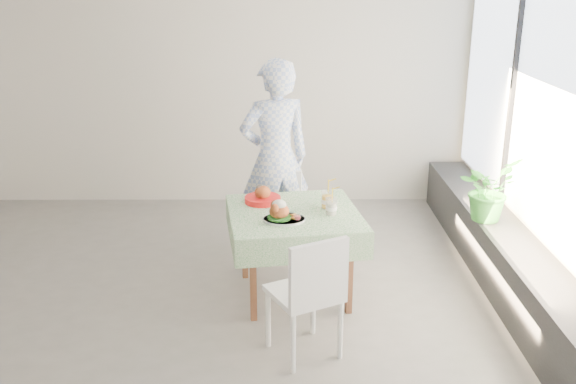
{
  "coord_description": "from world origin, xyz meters",
  "views": [
    {
      "loc": [
        0.91,
        -4.82,
        2.55
      ],
      "look_at": [
        0.93,
        0.11,
        0.9
      ],
      "focal_mm": 40.0,
      "sensor_mm": 36.0,
      "label": 1
    }
  ],
  "objects_px": {
    "cafe_table": "(294,244)",
    "main_dish": "(282,214)",
    "chair_far": "(278,231)",
    "diner": "(275,158)",
    "potted_plant": "(488,189)",
    "chair_near": "(305,317)",
    "juice_cup_orange": "(327,200)"
  },
  "relations": [
    {
      "from": "cafe_table",
      "to": "chair_far",
      "type": "xyz_separation_m",
      "value": [
        -0.14,
        0.79,
        -0.21
      ]
    },
    {
      "from": "main_dish",
      "to": "potted_plant",
      "type": "xyz_separation_m",
      "value": [
        1.81,
        0.66,
        -0.02
      ]
    },
    {
      "from": "cafe_table",
      "to": "chair_near",
      "type": "height_order",
      "value": "chair_near"
    },
    {
      "from": "potted_plant",
      "to": "cafe_table",
      "type": "bearing_deg",
      "value": -164.96
    },
    {
      "from": "potted_plant",
      "to": "diner",
      "type": "bearing_deg",
      "value": 166.03
    },
    {
      "from": "diner",
      "to": "juice_cup_orange",
      "type": "relative_size",
      "value": 6.41
    },
    {
      "from": "cafe_table",
      "to": "potted_plant",
      "type": "distance_m",
      "value": 1.8
    },
    {
      "from": "chair_near",
      "to": "main_dish",
      "type": "xyz_separation_m",
      "value": [
        -0.17,
        0.71,
        0.51
      ]
    },
    {
      "from": "diner",
      "to": "potted_plant",
      "type": "distance_m",
      "value": 1.95
    },
    {
      "from": "diner",
      "to": "cafe_table",
      "type": "bearing_deg",
      "value": 80.75
    },
    {
      "from": "chair_near",
      "to": "potted_plant",
      "type": "xyz_separation_m",
      "value": [
        1.65,
        1.36,
        0.5
      ]
    },
    {
      "from": "chair_far",
      "to": "juice_cup_orange",
      "type": "height_order",
      "value": "juice_cup_orange"
    },
    {
      "from": "diner",
      "to": "potted_plant",
      "type": "height_order",
      "value": "diner"
    },
    {
      "from": "chair_far",
      "to": "diner",
      "type": "height_order",
      "value": "diner"
    },
    {
      "from": "diner",
      "to": "potted_plant",
      "type": "xyz_separation_m",
      "value": [
        1.88,
        -0.47,
        -0.15
      ]
    },
    {
      "from": "chair_near",
      "to": "potted_plant",
      "type": "distance_m",
      "value": 2.2
    },
    {
      "from": "cafe_table",
      "to": "diner",
      "type": "height_order",
      "value": "diner"
    },
    {
      "from": "chair_near",
      "to": "cafe_table",
      "type": "bearing_deg",
      "value": 94.07
    },
    {
      "from": "cafe_table",
      "to": "main_dish",
      "type": "distance_m",
      "value": 0.4
    },
    {
      "from": "chair_near",
      "to": "juice_cup_orange",
      "type": "distance_m",
      "value": 1.15
    },
    {
      "from": "main_dish",
      "to": "cafe_table",
      "type": "bearing_deg",
      "value": 62.92
    },
    {
      "from": "chair_far",
      "to": "diner",
      "type": "distance_m",
      "value": 0.7
    },
    {
      "from": "main_dish",
      "to": "juice_cup_orange",
      "type": "bearing_deg",
      "value": 37.83
    },
    {
      "from": "chair_near",
      "to": "juice_cup_orange",
      "type": "relative_size",
      "value": 3.17
    },
    {
      "from": "chair_far",
      "to": "chair_near",
      "type": "distance_m",
      "value": 1.71
    },
    {
      "from": "cafe_table",
      "to": "chair_near",
      "type": "xyz_separation_m",
      "value": [
        0.06,
        -0.9,
        -0.18
      ]
    },
    {
      "from": "potted_plant",
      "to": "chair_far",
      "type": "bearing_deg",
      "value": 169.83
    },
    {
      "from": "cafe_table",
      "to": "main_dish",
      "type": "relative_size",
      "value": 3.53
    },
    {
      "from": "cafe_table",
      "to": "chair_near",
      "type": "relative_size",
      "value": 1.28
    },
    {
      "from": "chair_far",
      "to": "potted_plant",
      "type": "relative_size",
      "value": 1.45
    },
    {
      "from": "cafe_table",
      "to": "potted_plant",
      "type": "relative_size",
      "value": 2.1
    },
    {
      "from": "chair_far",
      "to": "potted_plant",
      "type": "distance_m",
      "value": 1.96
    }
  ]
}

